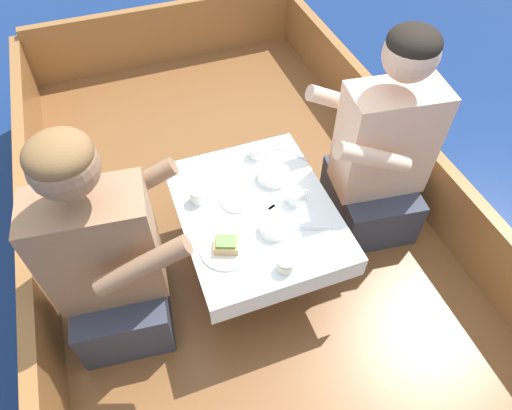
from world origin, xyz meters
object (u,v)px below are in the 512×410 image
(person_port, at_px, (108,261))
(coffee_cup_port, at_px, (256,151))
(person_starboard, at_px, (381,156))
(coffee_cup_center, at_px, (198,195))
(coffee_cup_starboard, at_px, (295,196))
(tin_can, at_px, (284,265))
(sandwich, at_px, (226,244))

(person_port, distance_m, coffee_cup_port, 0.82)
(person_port, bearing_deg, coffee_cup_port, 33.80)
(person_starboard, height_order, coffee_cup_center, person_starboard)
(person_starboard, xyz_separation_m, coffee_cup_starboard, (-0.45, -0.07, -0.01))
(person_starboard, xyz_separation_m, coffee_cup_port, (-0.50, 0.24, -0.02))
(person_port, relative_size, tin_can, 15.18)
(coffee_cup_port, distance_m, coffee_cup_starboard, 0.32)
(sandwich, distance_m, tin_can, 0.24)
(coffee_cup_port, bearing_deg, coffee_cup_center, -152.08)
(coffee_cup_center, bearing_deg, tin_can, -64.71)
(person_starboard, bearing_deg, sandwich, 22.58)
(sandwich, bearing_deg, person_starboard, 15.04)
(tin_can, bearing_deg, person_port, 158.71)
(person_port, xyz_separation_m, tin_can, (0.61, -0.24, -0.01))
(sandwich, xyz_separation_m, tin_can, (0.17, -0.16, -0.00))
(sandwich, relative_size, coffee_cup_center, 1.15)
(coffee_cup_port, bearing_deg, sandwich, -122.48)
(person_port, distance_m, person_starboard, 1.24)
(person_starboard, xyz_separation_m, coffee_cup_center, (-0.83, 0.07, -0.01))
(coffee_cup_center, bearing_deg, sandwich, -82.79)
(coffee_cup_starboard, bearing_deg, coffee_cup_center, 159.29)
(person_starboard, bearing_deg, coffee_cup_port, -17.89)
(person_port, relative_size, coffee_cup_port, 9.96)
(sandwich, relative_size, coffee_cup_port, 1.11)
(person_port, xyz_separation_m, person_starboard, (1.23, 0.13, 0.01))
(person_starboard, distance_m, sandwich, 0.82)
(tin_can, bearing_deg, person_starboard, 31.03)
(person_starboard, distance_m, coffee_cup_center, 0.83)
(person_starboard, relative_size, tin_can, 15.52)
(coffee_cup_port, bearing_deg, person_starboard, -25.43)
(coffee_cup_port, bearing_deg, tin_can, -100.66)
(person_starboard, relative_size, coffee_cup_center, 10.62)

